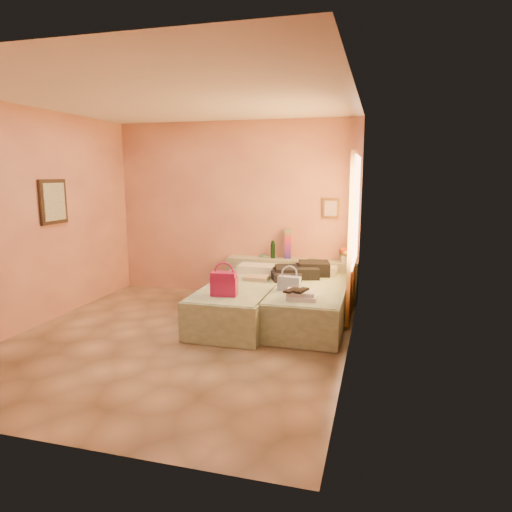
{
  "coord_description": "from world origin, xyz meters",
  "views": [
    {
      "loc": [
        2.29,
        -4.82,
        1.97
      ],
      "look_at": [
        0.74,
        0.85,
        0.91
      ],
      "focal_mm": 32.0,
      "sensor_mm": 36.0,
      "label": 1
    }
  ],
  "objects": [
    {
      "name": "khaki_garment",
      "position": [
        0.65,
        1.21,
        0.53
      ],
      "size": [
        0.33,
        0.26,
        0.06
      ],
      "primitive_type": "cube",
      "rotation": [
        0.0,
        0.0,
        -0.0
      ],
      "color": "tan",
      "rests_on": "bed_left"
    },
    {
      "name": "small_dish",
      "position": [
        0.49,
        2.19,
        0.67
      ],
      "size": [
        0.16,
        0.16,
        0.03
      ],
      "primitive_type": "cylinder",
      "rotation": [
        0.0,
        0.0,
        0.32
      ],
      "color": "#4C8C70",
      "rests_on": "headboard_ledge"
    },
    {
      "name": "bed_left",
      "position": [
        0.53,
        0.88,
        0.25
      ],
      "size": [
        0.9,
        2.0,
        0.5
      ],
      "primitive_type": "cube",
      "rotation": [
        0.0,
        0.0,
        0.0
      ],
      "color": "beige",
      "rests_on": "ground"
    },
    {
      "name": "bed_right",
      "position": [
        1.43,
        1.05,
        0.25
      ],
      "size": [
        0.9,
        2.0,
        0.5
      ],
      "primitive_type": "cube",
      "rotation": [
        0.0,
        0.0,
        0.0
      ],
      "color": "beige",
      "rests_on": "ground"
    },
    {
      "name": "flower_vase",
      "position": [
        1.79,
        2.09,
        0.78
      ],
      "size": [
        0.21,
        0.21,
        0.26
      ],
      "primitive_type": "cube",
      "rotation": [
        0.0,
        0.0,
        0.02
      ],
      "color": "silver",
      "rests_on": "headboard_ledge"
    },
    {
      "name": "headboard_ledge",
      "position": [
        0.98,
        2.1,
        0.33
      ],
      "size": [
        2.05,
        0.3,
        0.65
      ],
      "primitive_type": "cube",
      "color": "#9CA285",
      "rests_on": "ground"
    },
    {
      "name": "room_walls",
      "position": [
        0.21,
        0.57,
        1.79
      ],
      "size": [
        4.02,
        4.51,
        2.81
      ],
      "color": "#E5A57A",
      "rests_on": "ground"
    },
    {
      "name": "blue_handbag",
      "position": [
        1.2,
        0.76,
        0.59
      ],
      "size": [
        0.29,
        0.14,
        0.18
      ],
      "primitive_type": "cube",
      "rotation": [
        0.0,
        0.0,
        -0.06
      ],
      "color": "#3C5192",
      "rests_on": "bed_right"
    },
    {
      "name": "ground",
      "position": [
        0.0,
        0.0,
        0.0
      ],
      "size": [
        4.5,
        4.5,
        0.0
      ],
      "primitive_type": "plane",
      "color": "tan",
      "rests_on": "ground"
    },
    {
      "name": "towel_stack",
      "position": [
        1.43,
        0.39,
        0.55
      ],
      "size": [
        0.36,
        0.32,
        0.1
      ],
      "primitive_type": "cube",
      "rotation": [
        0.0,
        0.0,
        0.05
      ],
      "color": "white",
      "rests_on": "bed_right"
    },
    {
      "name": "green_book",
      "position": [
        1.32,
        2.03,
        0.66
      ],
      "size": [
        0.19,
        0.16,
        0.03
      ],
      "primitive_type": "cube",
      "rotation": [
        0.0,
        0.0,
        -0.3
      ],
      "color": "#2A4F2E",
      "rests_on": "headboard_ledge"
    },
    {
      "name": "magenta_handbag",
      "position": [
        0.48,
        0.3,
        0.65
      ],
      "size": [
        0.33,
        0.21,
        0.3
      ],
      "primitive_type": "cube",
      "rotation": [
        0.0,
        0.0,
        0.12
      ],
      "color": "#B0154E",
      "rests_on": "bed_left"
    },
    {
      "name": "clothes_pile",
      "position": [
        1.22,
        1.53,
        0.6
      ],
      "size": [
        0.83,
        0.83,
        0.2
      ],
      "primitive_type": "cube",
      "rotation": [
        0.0,
        0.0,
        0.31
      ],
      "color": "black",
      "rests_on": "bed_right"
    },
    {
      "name": "rainbow_box",
      "position": [
        0.89,
        2.17,
        0.88
      ],
      "size": [
        0.12,
        0.12,
        0.46
      ],
      "primitive_type": "cube",
      "rotation": [
        0.0,
        0.0,
        0.25
      ],
      "color": "#B0154E",
      "rests_on": "headboard_ledge"
    },
    {
      "name": "water_bottle",
      "position": [
        0.67,
        2.12,
        0.78
      ],
      "size": [
        0.1,
        0.1,
        0.27
      ],
      "primitive_type": "cylinder",
      "rotation": [
        0.0,
        0.0,
        0.34
      ],
      "color": "#123218",
      "rests_on": "headboard_ledge"
    },
    {
      "name": "sandal_pair",
      "position": [
        1.37,
        0.34,
        0.61
      ],
      "size": [
        0.26,
        0.3,
        0.03
      ],
      "primitive_type": "cube",
      "rotation": [
        0.0,
        0.0,
        -0.39
      ],
      "color": "black",
      "rests_on": "towel_stack"
    }
  ]
}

